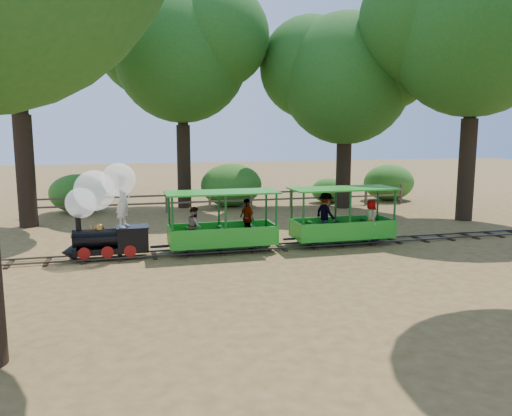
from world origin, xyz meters
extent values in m
plane|color=olive|center=(0.00, 0.00, 0.00)|extent=(90.00, 90.00, 0.00)
cube|color=#3F3D3A|center=(0.00, -0.30, 0.08)|extent=(22.00, 0.05, 0.05)
cube|color=#3F3D3A|center=(0.00, 0.30, 0.08)|extent=(22.00, 0.05, 0.05)
cube|color=#382314|center=(0.00, 0.00, 0.03)|extent=(0.12, 1.00, 0.05)
cube|color=#382314|center=(-5.00, 0.00, 0.03)|extent=(0.12, 1.00, 0.05)
cube|color=#382314|center=(5.00, 0.00, 0.03)|extent=(0.12, 1.00, 0.05)
cube|color=black|center=(-5.24, 0.00, 0.27)|extent=(2.14, 0.68, 0.17)
cylinder|color=black|center=(-5.58, 0.00, 0.63)|extent=(1.36, 0.54, 0.54)
cylinder|color=black|center=(-6.11, 0.00, 1.12)|extent=(0.16, 0.16, 0.43)
sphere|color=#B2752A|center=(-5.53, 0.00, 0.93)|extent=(0.25, 0.25, 0.25)
cylinder|color=#B2752A|center=(-5.77, 0.00, 0.95)|extent=(0.10, 0.10, 0.10)
cube|color=black|center=(-4.60, 0.00, 0.63)|extent=(0.87, 0.68, 0.53)
cube|color=black|center=(-4.60, 0.00, 0.92)|extent=(0.92, 0.74, 0.04)
cone|color=black|center=(-6.40, 0.00, 0.26)|extent=(0.44, 0.62, 0.62)
cylinder|color=#B2752A|center=(-6.29, 0.00, 0.73)|extent=(0.10, 0.14, 0.14)
cylinder|color=maroon|center=(-5.96, -0.35, 0.27)|extent=(0.35, 0.06, 0.35)
cylinder|color=maroon|center=(-5.96, 0.35, 0.27)|extent=(0.35, 0.06, 0.35)
cylinder|color=maroon|center=(-5.33, -0.35, 0.27)|extent=(0.35, 0.06, 0.35)
cylinder|color=maroon|center=(-5.33, 0.35, 0.27)|extent=(0.35, 0.06, 0.35)
cylinder|color=maroon|center=(-4.70, -0.35, 0.27)|extent=(0.35, 0.06, 0.35)
cylinder|color=maroon|center=(-4.70, 0.35, 0.27)|extent=(0.35, 0.06, 0.35)
sphere|color=white|center=(-6.01, 0.05, 1.67)|extent=(0.87, 0.87, 0.87)
sphere|color=white|center=(-5.62, 0.10, 2.01)|extent=(1.17, 1.17, 1.17)
sphere|color=white|center=(-4.94, 0.15, 2.31)|extent=(0.97, 0.97, 0.97)
imported|color=silver|center=(-4.84, -0.06, 1.74)|extent=(0.57, 0.68, 1.61)
cube|color=green|center=(-1.92, 0.00, 0.31)|extent=(3.29, 1.26, 0.10)
cube|color=#12511A|center=(-1.92, 0.00, 0.20)|extent=(2.96, 0.48, 0.14)
cube|color=green|center=(-1.92, -0.59, 0.60)|extent=(3.29, 0.06, 0.48)
cube|color=green|center=(-1.92, 0.59, 0.60)|extent=(3.29, 0.06, 0.48)
cube|color=green|center=(-1.92, 0.00, 1.86)|extent=(3.43, 1.40, 0.05)
cylinder|color=#12511A|center=(-3.49, -0.57, 1.09)|extent=(0.07, 0.07, 1.55)
cylinder|color=#12511A|center=(-3.49, 0.57, 1.09)|extent=(0.07, 0.07, 1.55)
cylinder|color=#12511A|center=(-0.35, -0.57, 1.09)|extent=(0.07, 0.07, 1.55)
cylinder|color=#12511A|center=(-0.35, 0.57, 1.09)|extent=(0.07, 0.07, 1.55)
cube|color=#12511A|center=(-2.91, 0.00, 0.55)|extent=(0.12, 1.06, 0.39)
cube|color=#12511A|center=(-1.92, 0.00, 0.55)|extent=(0.12, 1.06, 0.39)
cube|color=#12511A|center=(-0.93, 0.00, 0.55)|extent=(0.12, 1.06, 0.39)
cylinder|color=black|center=(-2.97, -0.33, 0.24)|extent=(0.27, 0.06, 0.27)
cylinder|color=black|center=(-2.97, 0.33, 0.24)|extent=(0.27, 0.06, 0.27)
cylinder|color=black|center=(-0.87, -0.33, 0.24)|extent=(0.27, 0.06, 0.27)
cylinder|color=black|center=(-0.87, 0.33, 0.24)|extent=(0.27, 0.06, 0.27)
imported|color=gray|center=(-2.81, -0.31, 0.93)|extent=(0.46, 0.57, 1.13)
imported|color=gray|center=(-1.09, 0.21, 0.99)|extent=(0.53, 0.79, 1.25)
cube|color=green|center=(2.09, 0.00, 0.31)|extent=(3.29, 1.26, 0.10)
cube|color=#12511A|center=(2.09, 0.00, 0.20)|extent=(2.96, 0.48, 0.14)
cube|color=green|center=(2.09, -0.59, 0.60)|extent=(3.29, 0.06, 0.48)
cube|color=green|center=(2.09, 0.59, 0.60)|extent=(3.29, 0.06, 0.48)
cube|color=green|center=(2.09, 0.00, 1.86)|extent=(3.43, 1.40, 0.05)
cylinder|color=#12511A|center=(0.52, -0.57, 1.09)|extent=(0.07, 0.07, 1.55)
cylinder|color=#12511A|center=(0.52, 0.57, 1.09)|extent=(0.07, 0.07, 1.55)
cylinder|color=#12511A|center=(3.65, -0.57, 1.09)|extent=(0.07, 0.07, 1.55)
cylinder|color=#12511A|center=(3.65, 0.57, 1.09)|extent=(0.07, 0.07, 1.55)
cube|color=#12511A|center=(1.10, 0.00, 0.55)|extent=(0.12, 1.06, 0.39)
cube|color=#12511A|center=(2.09, 0.00, 0.55)|extent=(0.12, 1.06, 0.39)
cube|color=#12511A|center=(3.07, 0.00, 0.55)|extent=(0.12, 1.06, 0.39)
cylinder|color=black|center=(1.03, -0.33, 0.24)|extent=(0.27, 0.06, 0.27)
cylinder|color=black|center=(1.03, 0.33, 0.24)|extent=(0.27, 0.06, 0.27)
cylinder|color=black|center=(3.14, -0.33, 0.24)|extent=(0.27, 0.06, 0.27)
cylinder|color=black|center=(3.14, 0.33, 0.24)|extent=(0.27, 0.06, 0.27)
imported|color=gray|center=(1.62, 0.31, 1.03)|extent=(0.74, 0.98, 1.34)
imported|color=gray|center=(2.93, -0.35, 0.93)|extent=(0.46, 0.61, 1.14)
cylinder|color=#2D2116|center=(-8.50, 6.00, 2.17)|extent=(0.70, 0.70, 4.33)
cylinder|color=#2D2116|center=(-8.50, 6.00, 5.57)|extent=(0.52, 0.53, 2.48)
sphere|color=#1D581B|center=(-8.50, 6.00, 7.71)|extent=(6.00, 6.00, 6.00)
cylinder|color=#2D2116|center=(-2.00, 9.50, 2.00)|extent=(0.66, 0.66, 4.01)
cylinder|color=#2D2116|center=(-2.00, 9.50, 5.15)|extent=(0.50, 0.50, 2.29)
sphere|color=#1D581B|center=(-2.00, 9.50, 7.24)|extent=(6.31, 6.31, 6.31)
sphere|color=#1D581B|center=(-0.42, 8.55, 8.03)|extent=(4.73, 4.73, 4.73)
sphere|color=#1D581B|center=(-3.42, 10.60, 7.87)|extent=(5.05, 5.05, 5.05)
cylinder|color=#2D2116|center=(5.50, 7.50, 1.66)|extent=(0.72, 0.72, 3.32)
cylinder|color=#2D2116|center=(5.50, 7.50, 4.27)|extent=(0.54, 0.54, 1.90)
sphere|color=#1D581B|center=(5.50, 7.50, 6.15)|extent=(6.15, 6.15, 6.15)
sphere|color=#1D581B|center=(7.04, 6.58, 6.92)|extent=(4.61, 4.61, 4.61)
sphere|color=#1D581B|center=(4.12, 8.58, 6.76)|extent=(4.92, 4.92, 4.92)
cylinder|color=#2D2116|center=(9.00, 3.00, 2.11)|extent=(0.68, 0.68, 4.22)
cylinder|color=#2D2116|center=(9.00, 3.00, 5.43)|extent=(0.51, 0.51, 2.41)
sphere|color=#1D581B|center=(9.00, 3.00, 7.66)|extent=(6.79, 6.79, 6.79)
sphere|color=#1D581B|center=(7.47, 4.19, 8.33)|extent=(5.43, 5.43, 5.43)
cube|color=brown|center=(-9.00, 8.00, 0.50)|extent=(0.10, 0.10, 1.00)
cube|color=brown|center=(-7.00, 8.00, 0.50)|extent=(0.10, 0.10, 1.00)
cube|color=brown|center=(-5.00, 8.00, 0.50)|extent=(0.10, 0.10, 1.00)
cube|color=brown|center=(-3.00, 8.00, 0.50)|extent=(0.10, 0.10, 1.00)
cube|color=brown|center=(-1.00, 8.00, 0.50)|extent=(0.10, 0.10, 1.00)
cube|color=brown|center=(1.00, 8.00, 0.50)|extent=(0.10, 0.10, 1.00)
cube|color=brown|center=(3.00, 8.00, 0.50)|extent=(0.10, 0.10, 1.00)
cube|color=brown|center=(5.00, 8.00, 0.50)|extent=(0.10, 0.10, 1.00)
cube|color=brown|center=(7.00, 8.00, 0.50)|extent=(0.10, 0.10, 1.00)
cube|color=brown|center=(9.00, 8.00, 0.50)|extent=(0.10, 0.10, 1.00)
cube|color=brown|center=(0.00, 8.00, 0.80)|extent=(18.00, 0.06, 0.08)
cube|color=brown|center=(0.00, 8.00, 0.45)|extent=(18.00, 0.06, 0.08)
ellipsoid|color=#2D6B1E|center=(-6.95, 9.30, 0.88)|extent=(2.54, 1.95, 1.76)
ellipsoid|color=#2D6B1E|center=(0.31, 9.30, 1.06)|extent=(3.06, 2.36, 2.12)
ellipsoid|color=#2D6B1E|center=(5.51, 9.30, 0.64)|extent=(1.84, 1.42, 1.27)
ellipsoid|color=#2D6B1E|center=(9.00, 9.30, 0.97)|extent=(2.81, 2.16, 1.94)
camera|label=1|loc=(-4.71, -14.87, 3.70)|focal=35.00mm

